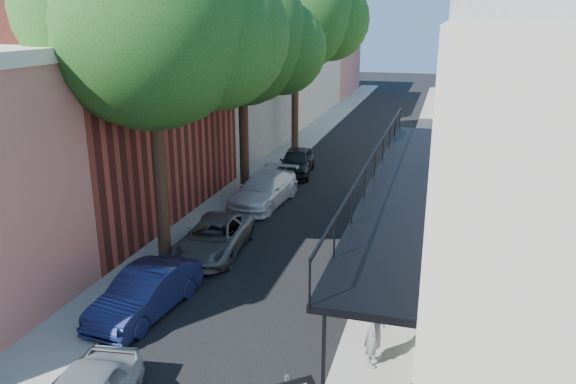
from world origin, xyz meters
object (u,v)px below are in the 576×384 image
Objects in this scene: parked_car_b at (145,293)px; parked_car_c at (214,237)px; oak_near at (166,23)px; pedestrian at (375,329)px; parked_car_d at (264,190)px; parked_car_e at (297,162)px; oak_mid at (252,40)px; oak_far at (304,13)px.

parked_car_b is 0.92× the size of parked_car_c.
parked_car_b is (0.77, -3.67, -7.22)m from oak_near.
pedestrian reaches higher than parked_car_b.
parked_car_d is 1.16× the size of parked_car_e.
oak_mid is at bearing 128.09° from parked_car_d.
oak_near is 6.16× the size of pedestrian.
oak_mid reaches higher than parked_car_b.
oak_near is at bearing 107.70° from parked_car_b.
parked_car_d is at bearing -97.96° from parked_car_e.
pedestrian is at bearing -75.71° from parked_car_e.
parked_car_c is at bearing 93.65° from parked_car_b.
oak_far is at bearing 89.32° from parked_car_c.
parked_car_e is at bearing 93.53° from parked_car_d.
parked_car_e is (1.10, 3.70, -6.36)m from oak_mid.
oak_far reaches higher than parked_car_d.
oak_near reaches higher than oak_mid.
parked_car_c is 5.65m from parked_car_d.
parked_car_d is 2.56× the size of pedestrian.
parked_car_b is at bearing 87.18° from pedestrian.
oak_near is 9.71m from parked_car_d.
parked_car_e is at bearing 85.49° from parked_car_c.
parked_car_c is at bearing -85.49° from parked_car_d.
oak_mid is 6.62m from parked_car_d.
parked_car_e is (1.05, 11.67, -7.18)m from oak_near.
oak_near is 17.01m from oak_far.
oak_mid reaches higher than parked_car_c.
parked_car_c is 8.30m from pedestrian.
oak_far is 2.91× the size of parked_car_e.
parked_car_b is at bearing -97.95° from parked_car_e.
parked_car_c is at bearing 54.54° from pedestrian.
parked_car_b is 10.13m from parked_car_d.
pedestrian is at bearing -59.41° from oak_mid.
parked_car_b is at bearing -96.21° from parked_car_c.
parked_car_e is 2.21× the size of pedestrian.
pedestrian reaches higher than parked_car_e.
oak_mid is 2.49× the size of parked_car_e.
parked_car_d is at bearing 81.63° from oak_near.
oak_mid reaches higher than parked_car_e.
oak_mid is 2.15× the size of parked_car_d.
parked_car_e reaches higher than parked_car_b.
oak_mid is 9.12m from oak_far.
parked_car_d is at bearing -56.49° from oak_mid.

